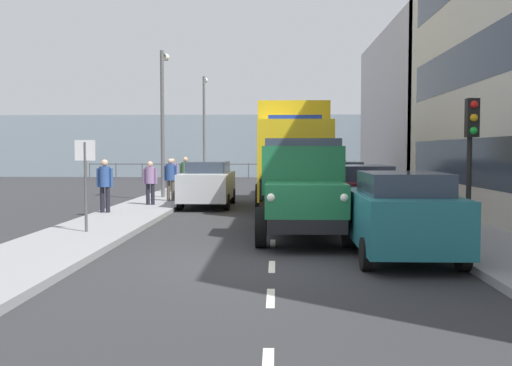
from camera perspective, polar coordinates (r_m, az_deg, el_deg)
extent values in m
plane|color=#2D2D30|center=(22.54, 1.81, -2.25)|extent=(80.00, 80.00, 0.00)
cube|color=gray|center=(22.99, 13.48, -2.04)|extent=(2.33, 42.74, 0.15)
cube|color=gray|center=(23.02, -9.85, -1.99)|extent=(2.33, 42.74, 0.15)
cube|color=silver|center=(8.60, 1.45, -11.21)|extent=(0.12, 1.10, 0.01)
cube|color=silver|center=(10.81, 1.57, -8.21)|extent=(0.12, 1.10, 0.01)
cube|color=silver|center=(13.47, 1.66, -5.93)|extent=(0.12, 1.10, 0.01)
cube|color=silver|center=(15.94, 1.72, -4.51)|extent=(0.12, 1.10, 0.01)
cube|color=silver|center=(18.32, 1.76, -3.50)|extent=(0.12, 1.10, 0.01)
cube|color=silver|center=(20.64, 1.79, -2.74)|extent=(0.12, 1.10, 0.01)
cube|color=silver|center=(23.20, 1.81, -2.08)|extent=(0.12, 1.10, 0.01)
cube|color=silver|center=(25.92, 1.84, -1.53)|extent=(0.12, 1.10, 0.01)
cube|color=silver|center=(28.51, 1.85, -1.09)|extent=(0.12, 1.10, 0.01)
cube|color=silver|center=(31.41, 1.87, -0.70)|extent=(0.12, 1.10, 0.01)
cube|color=silver|center=(33.75, 1.88, -0.42)|extent=(0.12, 1.10, 0.01)
cube|color=silver|center=(36.35, 1.89, -0.16)|extent=(0.12, 1.10, 0.01)
cube|color=silver|center=(38.99, 1.90, 0.06)|extent=(0.12, 1.10, 0.01)
cube|color=silver|center=(41.56, 1.91, 0.26)|extent=(0.12, 1.10, 0.01)
cube|color=#2D3847|center=(15.98, 23.17, 1.72)|extent=(0.08, 18.35, 1.40)
cube|color=#2D3847|center=(16.20, 23.41, 12.39)|extent=(0.08, 18.35, 1.40)
cube|color=#B7B2B7|center=(34.06, 19.37, 6.67)|extent=(8.70, 14.87, 8.61)
cube|color=#84939E|center=(46.81, 1.92, 3.65)|extent=(80.00, 0.80, 5.00)
cylinder|color=#4C5156|center=(45.42, 19.87, 1.07)|extent=(0.08, 0.08, 1.20)
cylinder|color=#4C5156|center=(44.85, 17.43, 1.09)|extent=(0.08, 0.08, 1.20)
cylinder|color=#4C5156|center=(44.36, 14.94, 1.11)|extent=(0.08, 0.08, 1.20)
cylinder|color=#4C5156|center=(43.96, 12.40, 1.12)|extent=(0.08, 0.08, 1.20)
cylinder|color=#4C5156|center=(43.64, 9.82, 1.14)|extent=(0.08, 0.08, 1.20)
cylinder|color=#4C5156|center=(43.42, 7.20, 1.15)|extent=(0.08, 0.08, 1.20)
cylinder|color=#4C5156|center=(43.28, 4.56, 1.16)|extent=(0.08, 0.08, 1.20)
cylinder|color=#4C5156|center=(43.24, 1.91, 1.16)|extent=(0.08, 0.08, 1.20)
cylinder|color=#4C5156|center=(43.29, -0.74, 1.17)|extent=(0.08, 0.08, 1.20)
cylinder|color=#4C5156|center=(43.43, -3.37, 1.17)|extent=(0.08, 0.08, 1.20)
cylinder|color=#4C5156|center=(43.66, -5.99, 1.17)|extent=(0.08, 0.08, 1.20)
cylinder|color=#4C5156|center=(43.99, -8.57, 1.17)|extent=(0.08, 0.08, 1.20)
cylinder|color=#4C5156|center=(44.40, -11.11, 1.16)|extent=(0.08, 0.08, 1.20)
cylinder|color=#4C5156|center=(44.89, -13.60, 1.15)|extent=(0.08, 0.08, 1.20)
cylinder|color=#4C5156|center=(45.47, -16.02, 1.14)|extent=(0.08, 0.08, 1.20)
cube|color=#4C5156|center=(43.22, 1.91, 1.85)|extent=(28.00, 0.08, 0.08)
cube|color=black|center=(14.52, 4.48, -2.90)|extent=(1.64, 5.60, 0.30)
cube|color=#196038|center=(12.63, 4.85, -1.54)|extent=(1.72, 1.90, 0.70)
cube|color=silver|center=(11.74, 5.07, -2.05)|extent=(1.16, 0.08, 0.56)
sphere|color=white|center=(11.79, 8.64, -1.42)|extent=(0.20, 0.20, 0.20)
sphere|color=white|center=(11.71, 1.48, -1.41)|extent=(0.20, 0.20, 0.20)
cube|color=#196038|center=(14.11, 4.56, 1.30)|extent=(1.93, 1.34, 1.15)
cube|color=#2D3847|center=(14.10, 4.57, 3.23)|extent=(1.78, 1.23, 0.56)
cube|color=#2D2319|center=(15.83, 4.28, -1.56)|extent=(2.10, 2.80, 0.16)
cube|color=black|center=(15.88, 7.92, -0.41)|extent=(0.08, 2.80, 0.56)
cube|color=black|center=(15.80, 0.63, -0.40)|extent=(0.08, 2.80, 0.56)
cylinder|color=black|center=(12.95, 9.09, -4.35)|extent=(0.24, 0.90, 0.90)
cylinder|color=black|center=(12.86, 0.49, -4.36)|extent=(0.24, 0.90, 0.90)
cylinder|color=black|center=(16.13, 7.68, -2.85)|extent=(0.24, 0.90, 0.90)
cylinder|color=black|center=(16.05, 0.79, -2.85)|extent=(0.24, 0.90, 0.90)
cube|color=gold|center=(19.05, 3.83, 2.23)|extent=(2.40, 2.21, 2.60)
cube|color=#2D3847|center=(19.04, 3.84, 3.95)|extent=(2.20, 2.04, 0.80)
cube|color=#1933B2|center=(19.07, 3.85, 6.44)|extent=(1.75, 0.20, 0.16)
cube|color=gold|center=(23.04, 3.52, 3.77)|extent=(2.50, 5.95, 3.00)
cube|color=black|center=(22.15, 3.57, -0.53)|extent=(2.00, 8.07, 0.36)
cylinder|color=black|center=(19.27, 7.23, -1.65)|extent=(0.28, 1.04, 1.04)
cylinder|color=black|center=(19.19, 0.38, -1.64)|extent=(0.28, 1.04, 1.04)
cylinder|color=black|center=(22.86, 6.41, -0.88)|extent=(0.28, 1.04, 1.04)
cylinder|color=black|center=(22.80, 0.64, -0.87)|extent=(0.28, 1.04, 1.04)
cylinder|color=black|center=(24.97, 6.04, -0.53)|extent=(0.28, 1.04, 1.04)
cylinder|color=black|center=(24.91, 0.75, -0.53)|extent=(0.28, 1.04, 1.04)
cube|color=#1E6670|center=(11.85, 13.98, -3.40)|extent=(1.80, 3.90, 1.00)
cube|color=#2D3847|center=(11.60, 14.24, -0.02)|extent=(1.48, 2.14, 0.42)
cylinder|color=black|center=(12.96, 9.13, -5.01)|extent=(0.18, 0.60, 0.60)
cylinder|color=black|center=(13.28, 16.49, -4.90)|extent=(0.18, 0.60, 0.60)
cylinder|color=black|center=(10.60, 10.75, -6.87)|extent=(0.18, 0.60, 0.60)
cylinder|color=black|center=(10.98, 19.66, -6.64)|extent=(0.18, 0.60, 0.60)
cube|color=maroon|center=(17.09, 10.27, -1.35)|extent=(1.78, 3.95, 1.00)
cube|color=#2D3847|center=(16.86, 10.40, 1.00)|extent=(1.46, 2.17, 0.42)
cylinder|color=black|center=(18.25, 7.07, -2.61)|extent=(0.18, 0.60, 0.60)
cylinder|color=black|center=(18.48, 12.31, -2.59)|extent=(0.18, 0.60, 0.60)
cylinder|color=black|center=(15.83, 7.86, -3.51)|extent=(0.18, 0.60, 0.60)
cylinder|color=black|center=(16.09, 13.87, -3.46)|extent=(0.18, 0.60, 0.60)
cube|color=white|center=(22.69, 8.23, -0.22)|extent=(1.73, 4.51, 1.00)
cube|color=#2D3847|center=(22.46, 8.30, 1.56)|extent=(1.42, 2.48, 0.42)
cylinder|color=black|center=(24.05, 5.91, -1.20)|extent=(0.18, 0.60, 0.60)
cylinder|color=black|center=(24.21, 9.79, -1.20)|extent=(0.18, 0.60, 0.60)
cylinder|color=black|center=(21.26, 6.42, -1.78)|extent=(0.18, 0.60, 0.60)
cylinder|color=black|center=(21.45, 10.80, -1.78)|extent=(0.18, 0.60, 0.60)
cube|color=navy|center=(28.26, 7.00, 0.46)|extent=(1.78, 4.35, 1.00)
cube|color=#2D3847|center=(28.03, 7.05, 1.89)|extent=(1.46, 2.39, 0.42)
cylinder|color=black|center=(29.57, 5.13, -0.38)|extent=(0.18, 0.60, 0.60)
cylinder|color=black|center=(29.71, 8.40, -0.38)|extent=(0.18, 0.60, 0.60)
cylinder|color=black|center=(26.88, 5.45, -0.74)|extent=(0.18, 0.60, 0.60)
cylinder|color=black|center=(27.04, 9.03, -0.74)|extent=(0.18, 0.60, 0.60)
cube|color=#B7BABF|center=(22.26, -4.74, -0.26)|extent=(1.77, 4.52, 1.00)
cube|color=#2D3847|center=(22.42, -4.68, 1.58)|extent=(1.45, 2.49, 0.42)
cylinder|color=black|center=(20.82, -2.88, -1.87)|extent=(0.18, 0.60, 0.60)
cylinder|color=black|center=(21.03, -7.46, -1.85)|extent=(0.18, 0.60, 0.60)
cylinder|color=black|center=(23.60, -2.30, -1.27)|extent=(0.18, 0.60, 0.60)
cylinder|color=black|center=(23.79, -6.35, -1.25)|extent=(0.18, 0.60, 0.60)
cylinder|color=black|center=(19.26, -14.36, -1.60)|extent=(0.14, 0.14, 0.83)
cylinder|color=black|center=(19.31, -14.87, -1.59)|extent=(0.14, 0.14, 0.83)
cylinder|color=#2D4C8C|center=(19.23, -14.64, 0.61)|extent=(0.34, 0.34, 0.66)
cylinder|color=#2D4C8C|center=(19.17, -14.01, 0.51)|extent=(0.09, 0.09, 0.60)
cylinder|color=#2D4C8C|center=(19.30, -15.27, 0.51)|extent=(0.09, 0.09, 0.60)
sphere|color=tan|center=(19.22, -14.66, 1.92)|extent=(0.22, 0.22, 0.22)
cylinder|color=black|center=(21.68, -10.11, -1.08)|extent=(0.14, 0.14, 0.78)
cylinder|color=black|center=(21.72, -10.58, -1.08)|extent=(0.14, 0.14, 0.78)
cylinder|color=gray|center=(21.66, -10.36, 0.75)|extent=(0.34, 0.34, 0.62)
cylinder|color=gray|center=(21.61, -9.79, 0.67)|extent=(0.09, 0.09, 0.57)
cylinder|color=gray|center=(21.71, -10.93, 0.67)|extent=(0.09, 0.09, 0.57)
sphere|color=tan|center=(21.64, -10.37, 1.85)|extent=(0.21, 0.21, 0.21)
cylinder|color=#4C473D|center=(23.20, -8.16, -0.74)|extent=(0.14, 0.14, 0.81)
cylinder|color=#4C473D|center=(23.23, -8.60, -0.74)|extent=(0.14, 0.14, 0.81)
cylinder|color=#2D4C8C|center=(23.18, -8.40, 1.06)|extent=(0.34, 0.34, 0.64)
cylinder|color=#2D4C8C|center=(23.14, -7.86, 0.98)|extent=(0.09, 0.09, 0.59)
cylinder|color=#2D4C8C|center=(23.22, -8.93, 0.98)|extent=(0.09, 0.09, 0.59)
sphere|color=tan|center=(23.17, -8.41, 2.12)|extent=(0.22, 0.22, 0.22)
cylinder|color=#383342|center=(25.96, -6.74, -0.30)|extent=(0.14, 0.14, 0.83)
cylinder|color=#383342|center=(25.99, -7.13, -0.30)|extent=(0.14, 0.14, 0.83)
cylinder|color=#47724C|center=(25.94, -6.95, 1.34)|extent=(0.34, 0.34, 0.66)
cylinder|color=#47724C|center=(25.91, -6.47, 1.27)|extent=(0.09, 0.09, 0.60)
cylinder|color=#47724C|center=(25.98, -7.43, 1.26)|extent=(0.09, 0.09, 0.60)
sphere|color=tan|center=(25.93, -6.96, 2.31)|extent=(0.22, 0.22, 0.22)
cylinder|color=#4C473D|center=(28.44, -8.01, -0.05)|extent=(0.14, 0.14, 0.78)
cylinder|color=#4C473D|center=(28.47, -8.36, -0.05)|extent=(0.14, 0.14, 0.78)
cylinder|color=gray|center=(28.42, -8.20, 1.36)|extent=(0.34, 0.34, 0.62)
cylinder|color=gray|center=(28.39, -7.76, 1.29)|extent=(0.09, 0.09, 0.57)
cylinder|color=gray|center=(28.46, -8.63, 1.29)|extent=(0.09, 0.09, 0.57)
sphere|color=tan|center=(28.41, -8.20, 2.19)|extent=(0.21, 0.21, 0.21)
cylinder|color=black|center=(14.55, 20.20, 1.46)|extent=(0.12, 0.12, 3.20)
cube|color=black|center=(14.43, 20.47, 6.01)|extent=(0.28, 0.24, 0.90)
sphere|color=red|center=(14.33, 20.64, 7.23)|extent=(0.18, 0.18, 0.18)
sphere|color=orange|center=(14.31, 20.62, 6.03)|extent=(0.18, 0.18, 0.18)
sphere|color=green|center=(14.30, 20.60, 4.83)|extent=(0.18, 0.18, 0.18)
cylinder|color=#59595B|center=(25.11, -9.18, 5.72)|extent=(0.16, 0.16, 6.22)
cylinder|color=#59595B|center=(25.86, -9.04, 12.36)|extent=(0.10, 0.90, 0.10)
sphere|color=silver|center=(26.29, -8.85, 12.10)|extent=(0.32, 0.32, 0.32)
cylinder|color=#59595B|center=(37.37, -5.12, 5.29)|extent=(0.16, 0.16, 6.71)
cylinder|color=#59595B|center=(38.07, -5.06, 10.17)|extent=(0.10, 0.90, 0.10)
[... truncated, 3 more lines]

